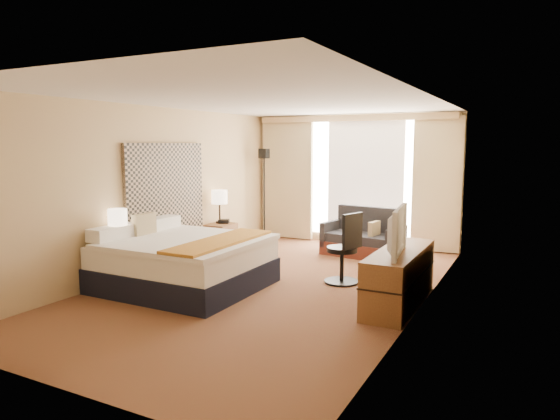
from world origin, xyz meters
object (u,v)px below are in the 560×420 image
at_px(lamp_right, 219,198).
at_px(television, 391,231).
at_px(floor_lamp, 264,176).
at_px(media_dresser, 400,277).
at_px(desk_chair, 345,252).
at_px(loveseat, 364,240).
at_px(lamp_left, 118,218).
at_px(nightstand_left, 121,268).
at_px(nightstand_right, 221,238).
at_px(bed, 184,262).

xyz_separation_m(lamp_right, television, (3.70, -1.80, -0.04)).
height_order(floor_lamp, lamp_right, floor_lamp).
bearing_deg(media_dresser, desk_chair, 148.36).
relative_size(media_dresser, loveseat, 1.22).
xyz_separation_m(lamp_left, television, (3.70, 0.73, 0.00)).
bearing_deg(nightstand_left, television, 11.70).
bearing_deg(nightstand_left, nightstand_right, 90.00).
distance_m(loveseat, floor_lamp, 2.56).
bearing_deg(loveseat, floor_lamp, 178.86).
relative_size(lamp_left, television, 0.56).
height_order(nightstand_left, floor_lamp, floor_lamp).
relative_size(nightstand_left, floor_lamp, 0.29).
xyz_separation_m(floor_lamp, lamp_left, (-0.17, -3.91, -0.38)).
relative_size(lamp_left, lamp_right, 0.90).
xyz_separation_m(nightstand_right, lamp_left, (-0.05, -2.47, 0.71)).
relative_size(bed, desk_chair, 1.99).
bearing_deg(lamp_left, television, 11.13).
distance_m(nightstand_left, lamp_left, 0.71).
relative_size(floor_lamp, television, 1.93).
bearing_deg(desk_chair, media_dresser, -13.55).
distance_m(loveseat, television, 3.14).
relative_size(nightstand_left, lamp_right, 0.89).
bearing_deg(loveseat, nightstand_right, -148.04).
bearing_deg(television, desk_chair, 38.31).
bearing_deg(loveseat, nightstand_left, -115.83).
height_order(bed, loveseat, bed).
height_order(desk_chair, lamp_right, lamp_right).
bearing_deg(bed, lamp_right, 111.66).
bearing_deg(loveseat, lamp_left, -116.56).
bearing_deg(loveseat, lamp_right, -149.51).
relative_size(media_dresser, lamp_right, 2.90).
xyz_separation_m(media_dresser, television, (-0.05, -0.29, 0.64)).
distance_m(floor_lamp, lamp_right, 1.43).
distance_m(bed, television, 2.93).
relative_size(loveseat, lamp_right, 2.39).
relative_size(desk_chair, television, 1.05).
distance_m(nightstand_left, lamp_right, 2.66).
relative_size(loveseat, lamp_left, 2.65).
xyz_separation_m(nightstand_right, floor_lamp, (0.13, 1.44, 1.08)).
xyz_separation_m(media_dresser, loveseat, (-1.28, 2.50, -0.06)).
xyz_separation_m(floor_lamp, desk_chair, (2.63, -2.31, -0.89)).
xyz_separation_m(nightstand_left, television, (3.65, 0.76, 0.71)).
distance_m(media_dresser, bed, 2.96).
relative_size(bed, lamp_left, 3.71).
height_order(loveseat, desk_chair, desk_chair).
bearing_deg(desk_chair, television, -26.37).
bearing_deg(nightstand_left, desk_chair, 30.55).
height_order(lamp_right, television, television).
distance_m(bed, floor_lamp, 3.74).
xyz_separation_m(nightstand_left, floor_lamp, (0.13, 3.94, 1.08)).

